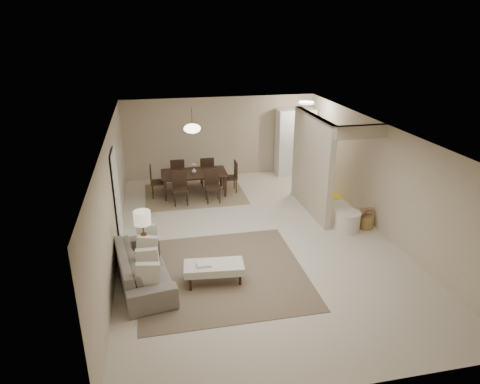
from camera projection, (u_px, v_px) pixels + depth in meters
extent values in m
plane|color=beige|center=(253.00, 237.00, 9.81)|extent=(9.00, 9.00, 0.00)
plane|color=white|center=(255.00, 130.00, 8.89)|extent=(9.00, 9.00, 0.00)
plane|color=#BAAB8D|center=(221.00, 137.00, 13.45)|extent=(6.00, 0.00, 6.00)
plane|color=#BAAB8D|center=(112.00, 197.00, 8.78)|extent=(0.00, 9.00, 9.00)
plane|color=#BAAB8D|center=(380.00, 177.00, 9.92)|extent=(0.00, 9.00, 9.00)
cube|color=#BAAB8D|center=(312.00, 164.00, 10.83)|extent=(0.15, 2.50, 2.50)
cube|color=black|center=(117.00, 197.00, 9.41)|extent=(0.04, 0.90, 2.04)
cube|color=white|center=(295.00, 142.00, 13.65)|extent=(1.20, 0.55, 2.10)
cylinder|color=white|center=(306.00, 103.00, 12.26)|extent=(0.44, 0.44, 0.05)
cube|color=brown|center=(222.00, 273.00, 8.41)|extent=(3.20, 3.20, 0.01)
imported|color=slate|center=(143.00, 267.00, 8.01)|extent=(2.30, 1.19, 0.64)
cube|color=beige|center=(214.00, 268.00, 7.98)|extent=(1.15, 0.61, 0.15)
cylinder|color=black|center=(191.00, 285.00, 7.79)|extent=(0.05, 0.05, 0.25)
cylinder|color=black|center=(240.00, 279.00, 7.97)|extent=(0.05, 0.05, 0.25)
cylinder|color=black|center=(189.00, 274.00, 8.13)|extent=(0.05, 0.05, 0.25)
cylinder|color=black|center=(236.00, 269.00, 8.31)|extent=(0.05, 0.05, 0.25)
cube|color=black|center=(146.00, 260.00, 8.33)|extent=(0.57, 0.57, 0.56)
cylinder|color=#46361E|center=(144.00, 240.00, 8.17)|extent=(0.12, 0.12, 0.30)
cylinder|color=#46361E|center=(143.00, 227.00, 8.07)|extent=(0.03, 0.03, 0.26)
cylinder|color=beige|center=(142.00, 218.00, 7.99)|extent=(0.32, 0.32, 0.26)
cylinder|color=beige|center=(348.00, 221.00, 10.06)|extent=(0.60, 0.60, 0.46)
cylinder|color=olive|center=(366.00, 222.00, 10.23)|extent=(0.40, 0.40, 0.31)
cube|color=#817050|center=(195.00, 194.00, 12.29)|extent=(2.80, 2.10, 0.01)
imported|color=black|center=(194.00, 184.00, 12.18)|extent=(1.85, 1.05, 0.65)
imported|color=silver|center=(194.00, 171.00, 12.03)|extent=(0.15, 0.15, 0.14)
cube|color=gold|center=(328.00, 196.00, 12.13)|extent=(0.92, 0.60, 0.01)
cylinder|color=#46361E|center=(192.00, 116.00, 11.47)|extent=(0.02, 0.02, 0.50)
ellipsoid|color=#FFEAC6|center=(192.00, 129.00, 11.59)|extent=(0.46, 0.46, 0.25)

